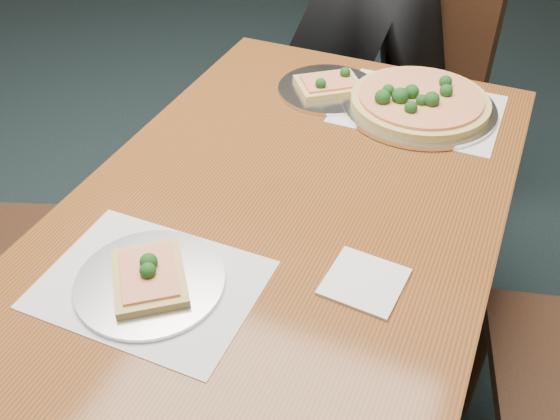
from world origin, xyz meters
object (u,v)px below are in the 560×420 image
at_px(chair_far, 414,88).
at_px(slice_plate_far, 329,87).
at_px(dining_table, 280,242).
at_px(slice_plate_near, 150,279).
at_px(pizza_pan, 419,102).

height_order(chair_far, slice_plate_far, chair_far).
relative_size(dining_table, slice_plate_far, 5.36).
height_order(dining_table, slice_plate_far, slice_plate_far).
distance_m(chair_far, slice_plate_near, 1.41).
bearing_deg(chair_far, pizza_pan, -55.54).
xyz_separation_m(chair_far, pizza_pan, (0.11, -0.55, 0.26)).
height_order(chair_far, slice_plate_near, chair_far).
bearing_deg(pizza_pan, dining_table, -108.02).
relative_size(dining_table, chair_far, 1.65).
bearing_deg(slice_plate_far, pizza_pan, -0.50).
distance_m(slice_plate_near, slice_plate_far, 0.83).
height_order(dining_table, slice_plate_near, slice_plate_near).
bearing_deg(chair_far, slice_plate_far, -81.66).
bearing_deg(slice_plate_far, chair_far, 75.58).
xyz_separation_m(dining_table, slice_plate_far, (-0.08, 0.53, 0.10)).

